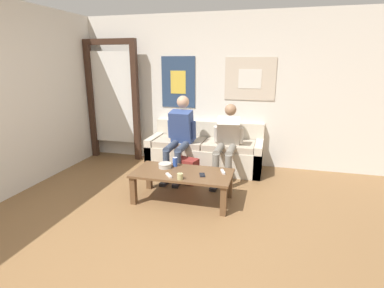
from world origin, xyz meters
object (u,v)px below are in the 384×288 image
at_px(pillar_candle, 180,176).
at_px(drink_can_blue, 175,162).
at_px(backpack, 186,171).
at_px(game_controller_near_right, 169,175).
at_px(person_seated_teen, 227,139).
at_px(ceramic_bowl, 165,165).
at_px(couch, 205,152).
at_px(person_seated_adult, 180,134).
at_px(game_controller_near_left, 223,172).
at_px(cell_phone, 202,175).
at_px(coffee_table, 183,177).

bearing_deg(pillar_candle, drink_can_blue, 115.36).
bearing_deg(backpack, game_controller_near_right, -89.39).
bearing_deg(game_controller_near_right, person_seated_teen, 64.51).
bearing_deg(game_controller_near_right, ceramic_bowl, 118.40).
bearing_deg(couch, person_seated_adult, -129.51).
relative_size(game_controller_near_left, cell_phone, 0.98).
height_order(game_controller_near_left, cell_phone, game_controller_near_left).
distance_m(person_seated_adult, game_controller_near_left, 1.18).
distance_m(person_seated_adult, ceramic_bowl, 0.86).
relative_size(ceramic_bowl, game_controller_near_left, 1.21).
relative_size(couch, person_seated_teen, 1.70).
height_order(ceramic_bowl, game_controller_near_left, ceramic_bowl).
bearing_deg(person_seated_teen, pillar_candle, -107.61).
xyz_separation_m(person_seated_teen, backpack, (-0.55, -0.35, -0.44)).
height_order(ceramic_bowl, drink_can_blue, drink_can_blue).
height_order(drink_can_blue, cell_phone, drink_can_blue).
relative_size(person_seated_adult, backpack, 3.26).
distance_m(coffee_table, game_controller_near_left, 0.52).
xyz_separation_m(couch, pillar_candle, (0.04, -1.55, 0.16)).
relative_size(ceramic_bowl, game_controller_near_right, 1.35).
distance_m(game_controller_near_left, cell_phone, 0.28).
relative_size(backpack, ceramic_bowl, 2.15).
relative_size(person_seated_adult, drink_can_blue, 10.05).
bearing_deg(drink_can_blue, pillar_candle, -64.64).
bearing_deg(cell_phone, pillar_candle, -139.22).
bearing_deg(ceramic_bowl, coffee_table, -19.63).
relative_size(coffee_table, drink_can_blue, 10.21).
distance_m(pillar_candle, cell_phone, 0.30).
xyz_separation_m(coffee_table, game_controller_near_right, (-0.12, -0.18, 0.07)).
bearing_deg(person_seated_adult, couch, 50.49).
bearing_deg(coffee_table, game_controller_near_left, 13.57).
height_order(couch, game_controller_near_left, couch).
bearing_deg(cell_phone, drink_can_blue, 151.49).
distance_m(person_seated_adult, person_seated_teen, 0.75).
bearing_deg(person_seated_teen, person_seated_adult, -176.61).
bearing_deg(drink_can_blue, couch, 81.48).
height_order(couch, person_seated_teen, person_seated_teen).
distance_m(drink_can_blue, game_controller_near_right, 0.38).
bearing_deg(pillar_candle, cell_phone, 40.78).
bearing_deg(game_controller_near_right, person_seated_adult, 100.25).
bearing_deg(person_seated_adult, game_controller_near_right, -79.75).
bearing_deg(person_seated_adult, game_controller_near_left, -44.03).
relative_size(coffee_table, cell_phone, 8.47).
distance_m(person_seated_adult, cell_phone, 1.16).
height_order(person_seated_adult, pillar_candle, person_seated_adult).
relative_size(backpack, pillar_candle, 4.42).
relative_size(person_seated_adult, person_seated_teen, 1.11).
xyz_separation_m(couch, backpack, (-0.13, -0.70, -0.10)).
bearing_deg(game_controller_near_right, drink_can_blue, 96.23).
relative_size(couch, coffee_table, 1.50).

